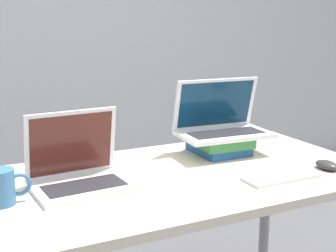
{
  "coord_description": "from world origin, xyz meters",
  "views": [
    {
      "loc": [
        -0.68,
        -1.03,
        1.25
      ],
      "look_at": [
        0.02,
        0.38,
        0.89
      ],
      "focal_mm": 50.0,
      "sensor_mm": 36.0,
      "label": 1
    }
  ],
  "objects_px": {
    "mug": "(2,187)",
    "laptop_on_books": "(221,124)",
    "laptop_left": "(79,172)",
    "wireless_keyboard": "(281,177)",
    "mouse": "(327,165)",
    "book_stack": "(220,144)"
  },
  "relations": [
    {
      "from": "book_stack",
      "to": "laptop_left",
      "type": "bearing_deg",
      "value": -168.64
    },
    {
      "from": "mouse",
      "to": "mug",
      "type": "distance_m",
      "value": 1.13
    },
    {
      "from": "book_stack",
      "to": "mouse",
      "type": "relative_size",
      "value": 2.46
    },
    {
      "from": "mug",
      "to": "laptop_on_books",
      "type": "bearing_deg",
      "value": 11.83
    },
    {
      "from": "mug",
      "to": "wireless_keyboard",
      "type": "bearing_deg",
      "value": -11.86
    },
    {
      "from": "wireless_keyboard",
      "to": "mouse",
      "type": "height_order",
      "value": "mouse"
    },
    {
      "from": "wireless_keyboard",
      "to": "laptop_on_books",
      "type": "bearing_deg",
      "value": 91.23
    },
    {
      "from": "mouse",
      "to": "mug",
      "type": "bearing_deg",
      "value": 170.94
    },
    {
      "from": "laptop_left",
      "to": "wireless_keyboard",
      "type": "relative_size",
      "value": 1.21
    },
    {
      "from": "book_stack",
      "to": "wireless_keyboard",
      "type": "xyz_separation_m",
      "value": [
        0.02,
        -0.36,
        -0.03
      ]
    },
    {
      "from": "laptop_left",
      "to": "wireless_keyboard",
      "type": "distance_m",
      "value": 0.69
    },
    {
      "from": "mouse",
      "to": "mug",
      "type": "relative_size",
      "value": 0.74
    },
    {
      "from": "mug",
      "to": "book_stack",
      "type": "bearing_deg",
      "value": 11.44
    },
    {
      "from": "laptop_left",
      "to": "wireless_keyboard",
      "type": "bearing_deg",
      "value": -20.26
    },
    {
      "from": "wireless_keyboard",
      "to": "mug",
      "type": "height_order",
      "value": "mug"
    },
    {
      "from": "wireless_keyboard",
      "to": "laptop_left",
      "type": "bearing_deg",
      "value": 159.74
    },
    {
      "from": "laptop_on_books",
      "to": "wireless_keyboard",
      "type": "height_order",
      "value": "laptop_on_books"
    },
    {
      "from": "laptop_on_books",
      "to": "wireless_keyboard",
      "type": "relative_size",
      "value": 1.4
    },
    {
      "from": "mouse",
      "to": "book_stack",
      "type": "bearing_deg",
      "value": 124.21
    },
    {
      "from": "laptop_on_books",
      "to": "wireless_keyboard",
      "type": "distance_m",
      "value": 0.39
    },
    {
      "from": "book_stack",
      "to": "mouse",
      "type": "height_order",
      "value": "book_stack"
    },
    {
      "from": "wireless_keyboard",
      "to": "mug",
      "type": "bearing_deg",
      "value": 168.14
    }
  ]
}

